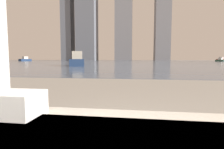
{
  "coord_description": "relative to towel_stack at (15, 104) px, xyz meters",
  "views": [
    {
      "loc": [
        0.38,
        0.18,
        0.78
      ],
      "look_at": [
        0.06,
        2.48,
        0.57
      ],
      "focal_mm": 28.0,
      "sensor_mm": 36.0,
      "label": 1
    }
  ],
  "objects": [
    {
      "name": "harbor_boat_4",
      "position": [
        28.81,
        63.02,
        -0.11
      ],
      "size": [
        2.4,
        3.43,
        1.22
      ],
      "color": "#335647",
      "rests_on": "harbor_water"
    },
    {
      "name": "skyline_tower_2",
      "position": [
        -8.06,
        117.03,
        27.22
      ],
      "size": [
        11.1,
        8.95,
        55.55
      ],
      "color": "slate",
      "rests_on": "ground_plane"
    },
    {
      "name": "skyline_tower_3",
      "position": [
        16.77,
        117.03,
        34.52
      ],
      "size": [
        9.23,
        12.72,
        70.15
      ],
      "color": "slate",
      "rests_on": "ground_plane"
    },
    {
      "name": "harbor_water",
      "position": [
        0.23,
        61.03,
        -0.55
      ],
      "size": [
        180.0,
        110.0,
        0.01
      ],
      "color": "slate",
      "rests_on": "ground_plane"
    },
    {
      "name": "skyline_tower_0",
      "position": [
        -46.93,
        117.03,
        36.67
      ],
      "size": [
        7.21,
        8.14,
        74.45
      ],
      "color": "slate",
      "rests_on": "ground_plane"
    },
    {
      "name": "harbor_boat_1",
      "position": [
        -44.65,
        65.43,
        0.11
      ],
      "size": [
        2.99,
        5.26,
        1.87
      ],
      "color": "navy",
      "rests_on": "harbor_water"
    },
    {
      "name": "skyline_tower_1",
      "position": [
        -33.08,
        117.03,
        35.42
      ],
      "size": [
        12.9,
        12.5,
        71.94
      ],
      "color": "slate",
      "rests_on": "ground_plane"
    },
    {
      "name": "harbor_boat_3",
      "position": [
        -6.19,
        18.78,
        0.04
      ],
      "size": [
        2.78,
        4.71,
        1.67
      ],
      "color": "navy",
      "rests_on": "harbor_water"
    },
    {
      "name": "towel_stack",
      "position": [
        0.0,
        0.0,
        0.0
      ],
      "size": [
        0.25,
        0.2,
        0.12
      ],
      "color": "white",
      "rests_on": "bathtub"
    },
    {
      "name": "harbor_boat_2",
      "position": [
        34.99,
        76.11,
        0.05
      ],
      "size": [
        2.43,
        4.74,
        1.69
      ],
      "color": "maroon",
      "rests_on": "harbor_water"
    }
  ]
}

